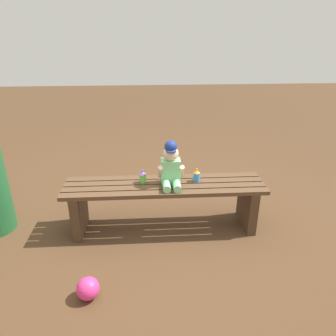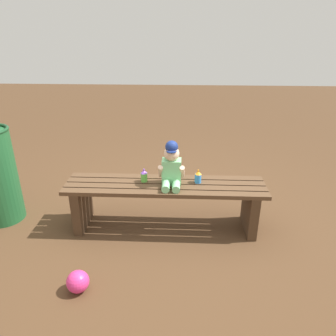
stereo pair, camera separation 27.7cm
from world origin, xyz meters
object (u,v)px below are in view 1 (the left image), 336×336
at_px(child_figure, 171,166).
at_px(toy_ball, 88,289).
at_px(sippy_cup_left, 143,177).
at_px(sippy_cup_right, 197,175).
at_px(park_bench, 165,198).

height_order(child_figure, toy_ball, child_figure).
relative_size(child_figure, sippy_cup_left, 3.26).
relative_size(sippy_cup_left, sippy_cup_right, 1.00).
relative_size(park_bench, child_figure, 4.46).
distance_m(child_figure, sippy_cup_left, 0.28).
distance_m(park_bench, child_figure, 0.32).
bearing_deg(toy_ball, child_figure, 52.79).
xyz_separation_m(park_bench, sippy_cup_right, (0.30, 0.04, 0.20)).
distance_m(park_bench, toy_ball, 1.05).
relative_size(park_bench, sippy_cup_left, 14.57).
bearing_deg(toy_ball, park_bench, 55.33).
height_order(sippy_cup_right, toy_ball, sippy_cup_right).
xyz_separation_m(child_figure, sippy_cup_left, (-0.25, 0.04, -0.12)).
relative_size(park_bench, toy_ball, 11.09).
bearing_deg(park_bench, sippy_cup_left, 167.49).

